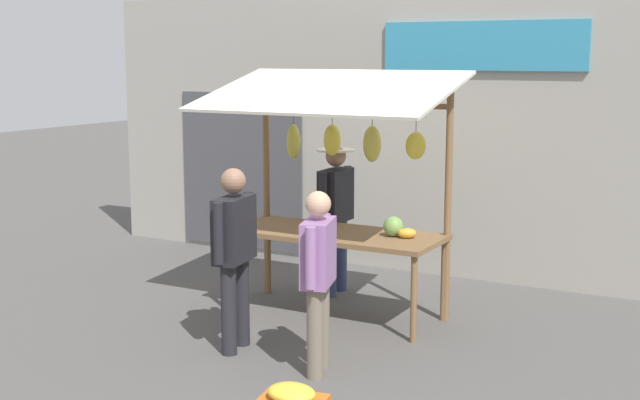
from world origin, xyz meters
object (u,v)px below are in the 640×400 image
market_stall (338,166)px  shopper_with_ponytail (234,246)px  vendor_with_sunhat (336,207)px  shopper_in_striped_shirt (318,270)px

market_stall → shopper_with_ponytail: market_stall is taller
vendor_with_sunhat → shopper_in_striped_shirt: bearing=22.7°
shopper_in_striped_shirt → shopper_with_ponytail: shopper_with_ponytail is taller
market_stall → shopper_in_striped_shirt: 1.79m
shopper_in_striped_shirt → shopper_with_ponytail: (0.94, -0.15, 0.08)m
vendor_with_sunhat → shopper_in_striped_shirt: (-1.02, 2.25, -0.10)m
vendor_with_sunhat → shopper_in_striped_shirt: 2.47m
market_stall → vendor_with_sunhat: size_ratio=1.50×
vendor_with_sunhat → market_stall: bearing=27.7°
vendor_with_sunhat → shopper_in_striped_shirt: size_ratio=1.07×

